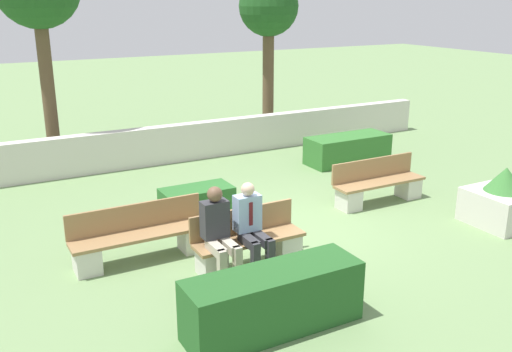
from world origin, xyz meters
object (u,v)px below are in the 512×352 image
at_px(bench_right_side, 140,239).
at_px(planter_corner_left, 502,201).
at_px(bench_left_side, 378,186).
at_px(bench_front, 249,245).
at_px(person_seated_woman, 219,229).
at_px(tree_center_left, 269,11).
at_px(person_seated_man, 251,224).

relative_size(bench_right_side, planter_corner_left, 1.95).
bearing_deg(bench_right_side, bench_left_side, 9.16).
height_order(bench_front, planter_corner_left, planter_corner_left).
relative_size(bench_right_side, person_seated_woman, 1.58).
bearing_deg(planter_corner_left, tree_center_left, 91.70).
bearing_deg(person_seated_man, bench_right_side, 141.06).
distance_m(bench_left_side, bench_right_side, 4.86).
distance_m(person_seated_woman, planter_corner_left, 5.27).
distance_m(bench_right_side, person_seated_man, 1.76).
xyz_separation_m(bench_front, tree_center_left, (4.45, 7.21, 3.14)).
relative_size(person_seated_woman, tree_center_left, 0.30).
height_order(bench_left_side, planter_corner_left, planter_corner_left).
xyz_separation_m(bench_front, person_seated_woman, (-0.55, -0.14, 0.42)).
relative_size(bench_front, bench_right_side, 0.81).
height_order(bench_front, bench_left_side, same).
relative_size(bench_front, person_seated_woman, 1.28).
bearing_deg(bench_front, person_seated_woman, -166.05).
bearing_deg(bench_left_side, bench_front, -150.59).
bearing_deg(person_seated_man, bench_left_side, 20.88).
distance_m(bench_front, planter_corner_left, 4.74).
distance_m(bench_right_side, planter_corner_left, 6.26).
bearing_deg(planter_corner_left, bench_front, 171.65).
relative_size(bench_front, tree_center_left, 0.39).
distance_m(bench_front, person_seated_man, 0.42).
xyz_separation_m(person_seated_woman, planter_corner_left, (5.23, -0.55, -0.31)).
height_order(bench_left_side, bench_right_side, same).
xyz_separation_m(bench_front, person_seated_man, (-0.03, -0.14, 0.40)).
distance_m(bench_front, bench_left_side, 3.69).
relative_size(person_seated_man, tree_center_left, 0.30).
xyz_separation_m(planter_corner_left, tree_center_left, (-0.23, 7.90, 3.04)).
bearing_deg(person_seated_man, tree_center_left, 58.68).
height_order(person_seated_woman, planter_corner_left, person_seated_woman).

